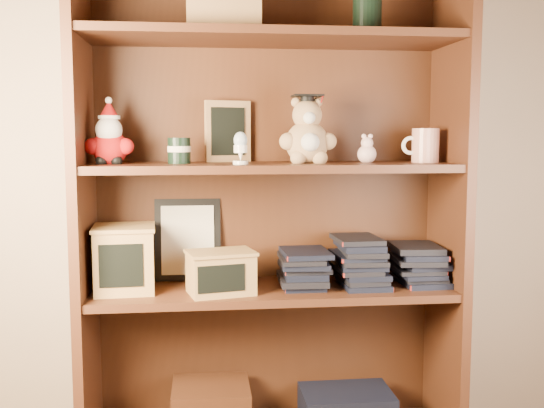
# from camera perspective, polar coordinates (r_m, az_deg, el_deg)

# --- Properties ---
(bookcase) EXTENTS (1.20, 0.35, 1.60)m
(bookcase) POSITION_cam_1_polar(r_m,az_deg,el_deg) (2.08, -0.23, -0.98)
(bookcase) COLOR #492515
(bookcase) RESTS_ON ground
(shelf_lower) EXTENTS (1.14, 0.33, 0.02)m
(shelf_lower) POSITION_cam_1_polar(r_m,az_deg,el_deg) (2.07, 0.00, -7.80)
(shelf_lower) COLOR #492515
(shelf_lower) RESTS_ON ground
(shelf_upper) EXTENTS (1.14, 0.33, 0.02)m
(shelf_upper) POSITION_cam_1_polar(r_m,az_deg,el_deg) (2.01, 0.00, 3.33)
(shelf_upper) COLOR #492515
(shelf_upper) RESTS_ON ground
(santa_plush) EXTENTS (0.15, 0.11, 0.21)m
(santa_plush) POSITION_cam_1_polar(r_m,az_deg,el_deg) (2.01, -14.36, 5.67)
(santa_plush) COLOR #A50F0F
(santa_plush) RESTS_ON shelf_upper
(teachers_tin) EXTENTS (0.07, 0.07, 0.08)m
(teachers_tin) POSITION_cam_1_polar(r_m,az_deg,el_deg) (2.00, -8.32, 4.78)
(teachers_tin) COLOR black
(teachers_tin) RESTS_ON shelf_upper
(chalkboard_plaque) EXTENTS (0.15, 0.11, 0.20)m
(chalkboard_plaque) POSITION_cam_1_polar(r_m,az_deg,el_deg) (2.11, -3.98, 6.42)
(chalkboard_plaque) COLOR #9E7547
(chalkboard_plaque) RESTS_ON shelf_upper
(egg_cup) EXTENTS (0.05, 0.05, 0.10)m
(egg_cup) POSITION_cam_1_polar(r_m,az_deg,el_deg) (1.93, -2.84, 5.14)
(egg_cup) COLOR white
(egg_cup) RESTS_ON shelf_upper
(grad_teddy_bear) EXTENTS (0.18, 0.16, 0.22)m
(grad_teddy_bear) POSITION_cam_1_polar(r_m,az_deg,el_deg) (2.02, 3.19, 6.07)
(grad_teddy_bear) COLOR tan
(grad_teddy_bear) RESTS_ON shelf_upper
(pink_figurine) EXTENTS (0.06, 0.06, 0.10)m
(pink_figurine) POSITION_cam_1_polar(r_m,az_deg,el_deg) (2.07, 8.50, 4.68)
(pink_figurine) COLOR beige
(pink_figurine) RESTS_ON shelf_upper
(teacher_mug) EXTENTS (0.12, 0.09, 0.11)m
(teacher_mug) POSITION_cam_1_polar(r_m,az_deg,el_deg) (2.12, 13.52, 5.13)
(teacher_mug) COLOR silver
(teacher_mug) RESTS_ON shelf_upper
(certificate_frame) EXTENTS (0.22, 0.06, 0.27)m
(certificate_frame) POSITION_cam_1_polar(r_m,az_deg,el_deg) (2.16, -7.56, -3.18)
(certificate_frame) COLOR black
(certificate_frame) RESTS_ON shelf_lower
(treats_box) EXTENTS (0.20, 0.20, 0.21)m
(treats_box) POSITION_cam_1_polar(r_m,az_deg,el_deg) (2.05, -13.08, -4.75)
(treats_box) COLOR #B7894B
(treats_box) RESTS_ON shelf_lower
(pencils_box) EXTENTS (0.23, 0.19, 0.13)m
(pencils_box) POSITION_cam_1_polar(r_m,az_deg,el_deg) (1.98, -4.61, -6.10)
(pencils_box) COLOR #B7894B
(pencils_box) RESTS_ON shelf_lower
(book_stack_left) EXTENTS (0.14, 0.20, 0.11)m
(book_stack_left) POSITION_cam_1_polar(r_m,az_deg,el_deg) (2.07, 2.76, -5.87)
(book_stack_left) COLOR black
(book_stack_left) RESTS_ON shelf_lower
(book_stack_mid) EXTENTS (0.14, 0.20, 0.16)m
(book_stack_mid) POSITION_cam_1_polar(r_m,az_deg,el_deg) (2.10, 7.83, -5.07)
(book_stack_mid) COLOR black
(book_stack_mid) RESTS_ON shelf_lower
(book_stack_right) EXTENTS (0.14, 0.20, 0.13)m
(book_stack_right) POSITION_cam_1_polar(r_m,az_deg,el_deg) (2.16, 12.97, -5.29)
(book_stack_right) COLOR black
(book_stack_right) RESTS_ON shelf_lower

